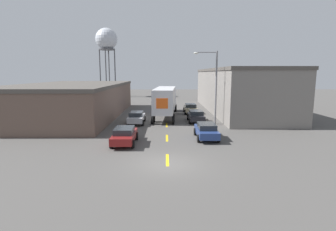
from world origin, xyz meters
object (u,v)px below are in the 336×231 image
Objects in this scene: semi_truck at (166,99)px; parked_car_right_near at (206,130)px; parked_car_left_far at (136,117)px; street_lamp at (213,82)px; parked_car_left_near at (124,135)px; parked_car_right_mid at (196,116)px; parked_car_right_far at (190,108)px; water_tower at (106,40)px.

parked_car_right_near is (3.65, -12.36, -1.58)m from semi_truck.
parked_car_left_far is 0.52× the size of street_lamp.
parked_car_left_far is (0.00, 8.99, 0.00)m from parked_car_left_near.
street_lamp reaches higher than semi_truck.
parked_car_right_mid is at bearing -44.54° from semi_truck.
street_lamp is at bearing -41.56° from semi_truck.
parked_car_left_near is at bearing -135.92° from street_lamp.
street_lamp is (8.88, 8.60, 4.08)m from parked_car_left_near.
parked_car_left_far is (-7.11, -0.99, 0.00)m from parked_car_right_mid.
parked_car_right_near is 0.52× the size of street_lamp.
parked_car_left_near is 13.02m from street_lamp.
parked_car_right_mid and parked_car_right_near have the same top height.
semi_truck is 3.09× the size of parked_car_left_far.
parked_car_right_far and parked_car_right_near have the same top height.
semi_truck is 4.95m from parked_car_right_far.
parked_car_left_near is at bearing -100.04° from semi_truck.
parked_car_left_near is 1.00× the size of parked_car_right_near.
water_tower is (-18.29, 28.58, 13.18)m from parked_car_right_far.
parked_car_left_far is at bearing -73.02° from water_tower.
parked_car_right_near is at bearing -67.38° from water_tower.
parked_car_right_far is 0.52× the size of street_lamp.
semi_truck is at bearing 131.70° from parked_car_right_mid.
semi_truck is 3.09× the size of parked_car_right_far.
water_tower is (-11.18, 36.62, 13.18)m from parked_car_left_far.
water_tower is at bearing 112.62° from parked_car_right_near.
water_tower is at bearing 118.46° from street_lamp.
parked_car_left_near is 1.00× the size of parked_car_left_far.
semi_truck reaches higher than parked_car_right_near.
semi_truck reaches higher than parked_car_left_near.
parked_car_right_far is (7.11, 17.03, 0.00)m from parked_car_left_near.
water_tower reaches higher than semi_truck.
street_lamp reaches higher than parked_car_right_near.
parked_car_left_near is 0.52× the size of street_lamp.
semi_truck is at bearing 106.46° from parked_car_right_near.
parked_car_right_far is at bearing 42.71° from semi_truck.
parked_car_right_mid is at bearing 141.95° from street_lamp.
parked_car_right_near is 8.19m from street_lamp.
parked_car_left_far is at bearing 90.00° from parked_car_left_near.
parked_car_right_mid is 42.16m from water_tower.
water_tower is at bearing 117.18° from parked_car_right_mid.
water_tower is (-14.64, 31.53, 11.60)m from semi_truck.
parked_car_left_far is 40.49m from water_tower.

